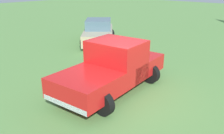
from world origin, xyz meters
TOP-DOWN VIEW (x-y plane):
  - ground_plane at (0.00, 0.00)m, footprint 80.00×80.00m
  - pickup_truck at (-0.57, 0.10)m, footprint 2.50×4.69m
  - sedan_near at (-5.94, 4.72)m, footprint 4.16×4.34m

SIDE VIEW (x-z plane):
  - ground_plane at x=0.00m, z-range 0.00..0.00m
  - sedan_near at x=-5.94m, z-range -0.07..1.38m
  - pickup_truck at x=-0.57m, z-range 0.02..1.80m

